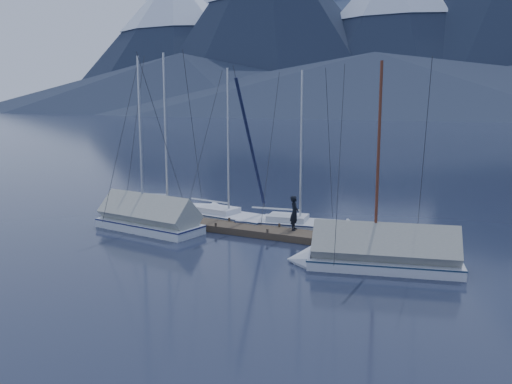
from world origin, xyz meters
TOP-DOWN VIEW (x-y plane):
  - ground at (0.00, 0.00)m, footprint 1000.00×1000.00m
  - dock at (0.00, 2.00)m, footprint 18.00×1.50m
  - mooring_posts at (-0.50, 2.00)m, footprint 15.12×1.52m
  - sailboat_open_left at (-6.56, 4.16)m, footprint 8.24×4.52m
  - sailboat_open_mid at (-2.21, 3.79)m, footprint 7.31×3.16m
  - sailboat_open_right at (2.09, 4.11)m, footprint 7.16×3.26m
  - sailboat_covered_near at (6.81, -0.85)m, footprint 7.42×3.83m
  - sailboat_covered_far at (-5.94, 0.16)m, footprint 7.29×3.16m
  - person at (1.94, 2.45)m, footprint 0.55×0.72m

SIDE VIEW (x-z plane):
  - ground at x=0.00m, z-range 0.00..0.00m
  - dock at x=0.00m, z-range -0.16..0.38m
  - sailboat_open_right at x=2.09m, z-range -4.42..4.74m
  - sailboat_open_mid at x=-2.21m, z-range -4.54..4.87m
  - sailboat_open_left at x=-6.56m, z-range -5.06..5.43m
  - mooring_posts at x=-0.50m, z-range 0.17..0.52m
  - sailboat_covered_near at x=6.81m, z-range -4.16..5.08m
  - sailboat_covered_far at x=-5.94m, z-range -4.48..5.46m
  - person at x=1.94m, z-range 0.34..2.08m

